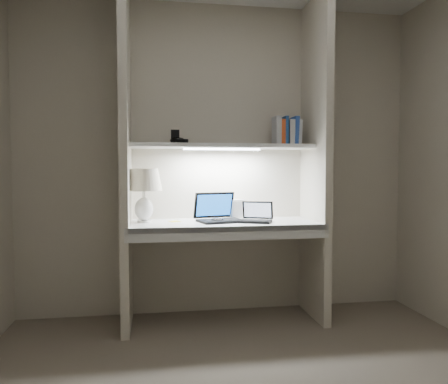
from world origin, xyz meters
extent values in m
cube|color=beige|center=(0.00, 1.50, 1.25)|extent=(3.20, 0.01, 2.50)
cube|color=beige|center=(-0.73, 1.23, 1.25)|extent=(0.06, 0.55, 2.50)
cube|color=beige|center=(0.73, 1.23, 1.25)|extent=(0.06, 0.55, 2.50)
cube|color=white|center=(0.00, 1.23, 0.75)|extent=(1.40, 0.55, 0.04)
cube|color=silver|center=(0.00, 0.96, 0.72)|extent=(1.46, 0.03, 0.10)
cube|color=silver|center=(0.00, 1.32, 1.35)|extent=(1.40, 0.36, 0.03)
cube|color=white|center=(0.00, 1.32, 1.33)|extent=(0.60, 0.04, 0.02)
cylinder|color=white|center=(-0.60, 1.28, 0.78)|extent=(0.10, 0.10, 0.02)
ellipsoid|color=white|center=(-0.60, 1.28, 0.87)|extent=(0.14, 0.14, 0.17)
cylinder|color=white|center=(-0.60, 1.28, 0.97)|extent=(0.02, 0.02, 0.07)
sphere|color=#FFD899|center=(-0.60, 1.28, 1.05)|extent=(0.04, 0.04, 0.04)
cube|color=black|center=(-0.03, 1.21, 0.78)|extent=(0.37, 0.30, 0.02)
cube|color=black|center=(-0.03, 1.21, 0.79)|extent=(0.31, 0.22, 0.00)
cube|color=black|center=(-0.06, 1.35, 0.89)|extent=(0.33, 0.14, 0.20)
cube|color=blue|center=(-0.06, 1.34, 0.89)|extent=(0.29, 0.12, 0.17)
cube|color=black|center=(0.23, 1.14, 0.78)|extent=(0.28, 0.24, 0.02)
cube|color=black|center=(0.23, 1.14, 0.79)|extent=(0.23, 0.18, 0.00)
cube|color=black|center=(0.27, 1.24, 0.86)|extent=(0.24, 0.14, 0.14)
cube|color=#ABB9D1|center=(0.26, 1.23, 0.86)|extent=(0.20, 0.12, 0.11)
cube|color=silver|center=(0.13, 1.42, 0.85)|extent=(0.13, 0.12, 0.16)
ellipsoid|color=black|center=(-0.06, 1.18, 0.79)|extent=(0.11, 0.07, 0.04)
torus|color=black|center=(0.27, 1.22, 0.78)|extent=(0.11, 0.11, 0.01)
cube|color=yellow|center=(-0.37, 1.30, 0.77)|extent=(0.10, 0.10, 0.00)
cube|color=silver|center=(0.62, 1.33, 1.46)|extent=(0.03, 0.15, 0.20)
cube|color=#2B51AC|center=(0.59, 1.33, 1.48)|extent=(0.04, 0.15, 0.22)
cube|color=silver|center=(0.55, 1.33, 1.46)|extent=(0.04, 0.15, 0.20)
cube|color=#214D91|center=(0.51, 1.33, 1.48)|extent=(0.02, 0.15, 0.22)
cube|color=#C5451B|center=(0.48, 1.33, 1.46)|extent=(0.03, 0.15, 0.20)
cube|color=#ADAEB2|center=(0.44, 1.33, 1.48)|extent=(0.04, 0.15, 0.22)
cube|color=black|center=(-0.36, 1.35, 1.42)|extent=(0.07, 0.05, 0.11)
ellipsoid|color=black|center=(-0.34, 1.34, 1.39)|extent=(0.14, 0.11, 0.05)
camera|label=1|loc=(-0.53, -2.05, 1.17)|focal=35.00mm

